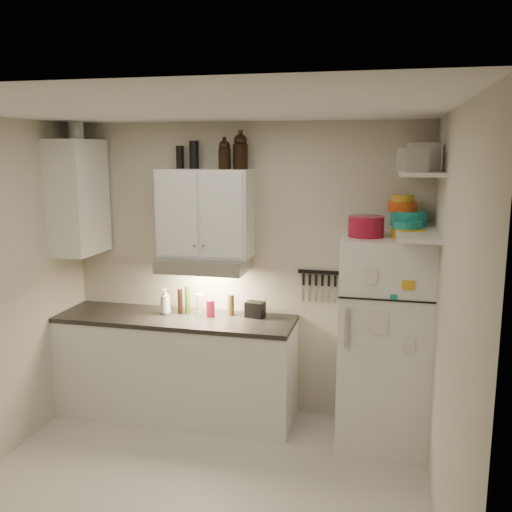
# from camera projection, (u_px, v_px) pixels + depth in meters

# --- Properties ---
(floor) EXTENTS (3.20, 3.00, 0.02)m
(floor) POSITION_uv_depth(u_px,v_px,m) (190.00, 502.00, 3.90)
(floor) COLOR beige
(floor) RESTS_ON ground
(ceiling) EXTENTS (3.20, 3.00, 0.02)m
(ceiling) POSITION_uv_depth(u_px,v_px,m) (181.00, 108.00, 3.42)
(ceiling) COLOR white
(ceiling) RESTS_ON ground
(back_wall) EXTENTS (3.20, 0.02, 2.60)m
(back_wall) POSITION_uv_depth(u_px,v_px,m) (245.00, 270.00, 5.11)
(back_wall) COLOR beige
(back_wall) RESTS_ON ground
(right_wall) EXTENTS (0.02, 3.00, 2.60)m
(right_wall) POSITION_uv_depth(u_px,v_px,m) (449.00, 336.00, 3.30)
(right_wall) COLOR beige
(right_wall) RESTS_ON ground
(base_cabinet) EXTENTS (2.10, 0.60, 0.88)m
(base_cabinet) POSITION_uv_depth(u_px,v_px,m) (177.00, 368.00, 5.09)
(base_cabinet) COLOR white
(base_cabinet) RESTS_ON floor
(countertop) EXTENTS (2.10, 0.62, 0.04)m
(countertop) POSITION_uv_depth(u_px,v_px,m) (175.00, 319.00, 5.01)
(countertop) COLOR #272421
(countertop) RESTS_ON base_cabinet
(upper_cabinet) EXTENTS (0.80, 0.33, 0.75)m
(upper_cabinet) POSITION_uv_depth(u_px,v_px,m) (206.00, 213.00, 4.91)
(upper_cabinet) COLOR white
(upper_cabinet) RESTS_ON back_wall
(side_cabinet) EXTENTS (0.33, 0.55, 1.00)m
(side_cabinet) POSITION_uv_depth(u_px,v_px,m) (78.00, 197.00, 5.01)
(side_cabinet) COLOR white
(side_cabinet) RESTS_ON left_wall
(range_hood) EXTENTS (0.76, 0.46, 0.12)m
(range_hood) POSITION_uv_depth(u_px,v_px,m) (204.00, 264.00, 4.93)
(range_hood) COLOR silver
(range_hood) RESTS_ON back_wall
(fridge) EXTENTS (0.70, 0.68, 1.70)m
(fridge) POSITION_uv_depth(u_px,v_px,m) (385.00, 341.00, 4.57)
(fridge) COLOR white
(fridge) RESTS_ON floor
(shelf_hi) EXTENTS (0.30, 0.95, 0.03)m
(shelf_hi) POSITION_uv_depth(u_px,v_px,m) (420.00, 172.00, 4.15)
(shelf_hi) COLOR white
(shelf_hi) RESTS_ON right_wall
(shelf_lo) EXTENTS (0.30, 0.95, 0.03)m
(shelf_lo) POSITION_uv_depth(u_px,v_px,m) (417.00, 232.00, 4.23)
(shelf_lo) COLOR white
(shelf_lo) RESTS_ON right_wall
(knife_strip) EXTENTS (0.42, 0.02, 0.03)m
(knife_strip) POSITION_uv_depth(u_px,v_px,m) (322.00, 272.00, 4.92)
(knife_strip) COLOR black
(knife_strip) RESTS_ON back_wall
(dutch_oven) EXTENTS (0.35, 0.35, 0.16)m
(dutch_oven) POSITION_uv_depth(u_px,v_px,m) (366.00, 226.00, 4.39)
(dutch_oven) COLOR maroon
(dutch_oven) RESTS_ON fridge
(book_stack) EXTENTS (0.26, 0.28, 0.08)m
(book_stack) POSITION_uv_depth(u_px,v_px,m) (409.00, 235.00, 4.25)
(book_stack) COLOR gold
(book_stack) RESTS_ON fridge
(spice_jar) EXTENTS (0.07, 0.07, 0.10)m
(spice_jar) POSITION_uv_depth(u_px,v_px,m) (404.00, 232.00, 4.30)
(spice_jar) COLOR silver
(spice_jar) RESTS_ON fridge
(stock_pot) EXTENTS (0.35, 0.35, 0.20)m
(stock_pot) POSITION_uv_depth(u_px,v_px,m) (422.00, 156.00, 4.44)
(stock_pot) COLOR silver
(stock_pot) RESTS_ON shelf_hi
(tin_a) EXTENTS (0.22, 0.21, 0.20)m
(tin_a) POSITION_uv_depth(u_px,v_px,m) (424.00, 157.00, 3.99)
(tin_a) COLOR #AAAAAD
(tin_a) RESTS_ON shelf_hi
(tin_b) EXTENTS (0.21, 0.21, 0.16)m
(tin_b) POSITION_uv_depth(u_px,v_px,m) (413.00, 160.00, 3.79)
(tin_b) COLOR #AAAAAD
(tin_b) RESTS_ON shelf_hi
(bowl_teal) EXTENTS (0.29, 0.29, 0.11)m
(bowl_teal) POSITION_uv_depth(u_px,v_px,m) (409.00, 218.00, 4.48)
(bowl_teal) COLOR teal
(bowl_teal) RESTS_ON shelf_lo
(bowl_orange) EXTENTS (0.23, 0.23, 0.07)m
(bowl_orange) POSITION_uv_depth(u_px,v_px,m) (402.00, 206.00, 4.47)
(bowl_orange) COLOR #D04513
(bowl_orange) RESTS_ON bowl_teal
(bowl_yellow) EXTENTS (0.18, 0.18, 0.06)m
(bowl_yellow) POSITION_uv_depth(u_px,v_px,m) (403.00, 198.00, 4.46)
(bowl_yellow) COLOR #BD9121
(bowl_yellow) RESTS_ON bowl_orange
(plates) EXTENTS (0.29, 0.29, 0.06)m
(plates) POSITION_uv_depth(u_px,v_px,m) (407.00, 225.00, 4.31)
(plates) COLOR teal
(plates) RESTS_ON shelf_lo
(growler_a) EXTENTS (0.13, 0.13, 0.25)m
(growler_a) POSITION_uv_depth(u_px,v_px,m) (224.00, 154.00, 4.76)
(growler_a) COLOR black
(growler_a) RESTS_ON upper_cabinet
(growler_b) EXTENTS (0.15, 0.15, 0.30)m
(growler_b) POSITION_uv_depth(u_px,v_px,m) (240.00, 151.00, 4.77)
(growler_b) COLOR black
(growler_b) RESTS_ON upper_cabinet
(thermos_a) EXTENTS (0.11, 0.11, 0.24)m
(thermos_a) POSITION_uv_depth(u_px,v_px,m) (194.00, 155.00, 4.91)
(thermos_a) COLOR black
(thermos_a) RESTS_ON upper_cabinet
(thermos_b) EXTENTS (0.09, 0.09, 0.20)m
(thermos_b) POSITION_uv_depth(u_px,v_px,m) (180.00, 157.00, 4.95)
(thermos_b) COLOR black
(thermos_b) RESTS_ON upper_cabinet
(side_jar) EXTENTS (0.16, 0.16, 0.17)m
(side_jar) POSITION_uv_depth(u_px,v_px,m) (76.00, 129.00, 4.93)
(side_jar) COLOR silver
(side_jar) RESTS_ON side_cabinet
(soap_bottle) EXTENTS (0.12, 0.12, 0.26)m
(soap_bottle) POSITION_uv_depth(u_px,v_px,m) (165.00, 300.00, 5.06)
(soap_bottle) COLOR white
(soap_bottle) RESTS_ON countertop
(pepper_mill) EXTENTS (0.06, 0.06, 0.19)m
(pepper_mill) POSITION_uv_depth(u_px,v_px,m) (231.00, 305.00, 5.03)
(pepper_mill) COLOR brown
(pepper_mill) RESTS_ON countertop
(oil_bottle) EXTENTS (0.05, 0.05, 0.26)m
(oil_bottle) POSITION_uv_depth(u_px,v_px,m) (188.00, 299.00, 5.07)
(oil_bottle) COLOR #436118
(oil_bottle) RESTS_ON countertop
(vinegar_bottle) EXTENTS (0.05, 0.05, 0.22)m
(vinegar_bottle) POSITION_uv_depth(u_px,v_px,m) (180.00, 301.00, 5.08)
(vinegar_bottle) COLOR black
(vinegar_bottle) RESTS_ON countertop
(clear_bottle) EXTENTS (0.08, 0.08, 0.19)m
(clear_bottle) POSITION_uv_depth(u_px,v_px,m) (200.00, 305.00, 5.03)
(clear_bottle) COLOR silver
(clear_bottle) RESTS_ON countertop
(red_jar) EXTENTS (0.09, 0.09, 0.15)m
(red_jar) POSITION_uv_depth(u_px,v_px,m) (210.00, 308.00, 4.99)
(red_jar) COLOR maroon
(red_jar) RESTS_ON countertop
(caddy) EXTENTS (0.18, 0.14, 0.14)m
(caddy) POSITION_uv_depth(u_px,v_px,m) (255.00, 309.00, 4.98)
(caddy) COLOR black
(caddy) RESTS_ON countertop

